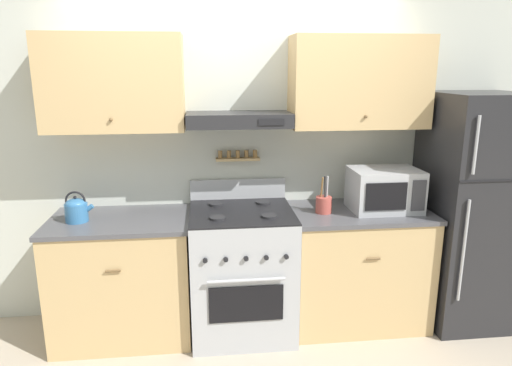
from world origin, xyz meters
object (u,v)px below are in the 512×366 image
object	(u,v)px
refrigerator	(471,210)
tea_kettle	(76,209)
stove_range	(242,270)
utensil_crock	(324,204)
microwave	(384,190)

from	to	relation	value
refrigerator	tea_kettle	distance (m)	2.94
stove_range	utensil_crock	size ratio (longest dim) A/B	4.00
refrigerator	utensil_crock	world-z (taller)	refrigerator
microwave	utensil_crock	xyz separation A→B (m)	(-0.47, -0.02, -0.09)
stove_range	tea_kettle	xyz separation A→B (m)	(-1.16, 0.00, 0.52)
stove_range	tea_kettle	distance (m)	1.27
tea_kettle	utensil_crock	size ratio (longest dim) A/B	0.79
tea_kettle	utensil_crock	xyz separation A→B (m)	(1.77, 0.00, -0.02)
refrigerator	stove_range	bearing A→B (deg)	179.84
refrigerator	microwave	world-z (taller)	refrigerator
refrigerator	utensil_crock	bearing A→B (deg)	179.68
tea_kettle	microwave	xyz separation A→B (m)	(2.24, 0.02, 0.07)
utensil_crock	refrigerator	bearing A→B (deg)	-0.32
tea_kettle	microwave	bearing A→B (deg)	0.46
stove_range	utensil_crock	bearing A→B (deg)	0.14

